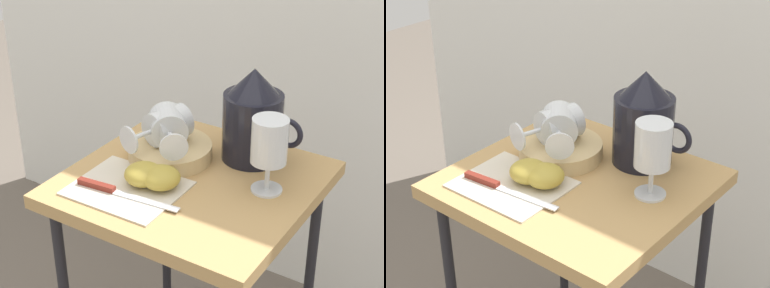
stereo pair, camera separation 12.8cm
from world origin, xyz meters
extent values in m
cube|color=white|center=(0.00, 0.61, 0.91)|extent=(2.40, 0.03, 1.82)
cube|color=tan|center=(0.00, 0.00, 0.67)|extent=(0.50, 0.47, 0.03)
cylinder|color=black|center=(-0.21, 0.20, 0.33)|extent=(0.02, 0.02, 0.66)
cube|color=beige|center=(-0.09, -0.11, 0.69)|extent=(0.22, 0.19, 0.00)
cylinder|color=tan|center=(-0.09, 0.05, 0.70)|extent=(0.18, 0.18, 0.03)
cylinder|color=black|center=(0.06, 0.14, 0.76)|extent=(0.13, 0.13, 0.15)
cylinder|color=#B23819|center=(0.06, 0.14, 0.73)|extent=(0.12, 0.12, 0.08)
cone|color=black|center=(0.06, 0.14, 0.87)|extent=(0.11, 0.11, 0.06)
torus|color=black|center=(0.15, 0.14, 0.77)|extent=(0.07, 0.01, 0.07)
cylinder|color=silver|center=(0.15, 0.04, 0.69)|extent=(0.06, 0.06, 0.00)
cylinder|color=silver|center=(0.15, 0.04, 0.72)|extent=(0.01, 0.01, 0.06)
cylinder|color=silver|center=(0.15, 0.04, 0.80)|extent=(0.07, 0.07, 0.09)
cylinder|color=#B23819|center=(0.15, 0.04, 0.78)|extent=(0.06, 0.06, 0.05)
cylinder|color=silver|center=(-0.10, 0.05, 0.76)|extent=(0.11, 0.11, 0.08)
cylinder|color=silver|center=(-0.05, 0.00, 0.76)|extent=(0.05, 0.05, 0.01)
cylinder|color=silver|center=(-0.03, -0.02, 0.76)|extent=(0.05, 0.04, 0.06)
cylinder|color=silver|center=(-0.10, 0.06, 0.76)|extent=(0.10, 0.11, 0.08)
cylinder|color=silver|center=(-0.12, -0.01, 0.76)|extent=(0.03, 0.06, 0.01)
cylinder|color=silver|center=(-0.13, -0.04, 0.76)|extent=(0.06, 0.02, 0.06)
ellipsoid|color=#B29938|center=(-0.07, -0.08, 0.71)|extent=(0.08, 0.08, 0.04)
ellipsoid|color=#B29938|center=(-0.03, -0.07, 0.71)|extent=(0.08, 0.08, 0.04)
cube|color=silver|center=(-0.02, -0.13, 0.69)|extent=(0.15, 0.03, 0.00)
cube|color=maroon|center=(-0.14, -0.14, 0.70)|extent=(0.09, 0.02, 0.01)
camera|label=1|loc=(0.61, -0.96, 1.37)|focal=59.42mm
camera|label=2|loc=(0.71, -0.89, 1.37)|focal=59.42mm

